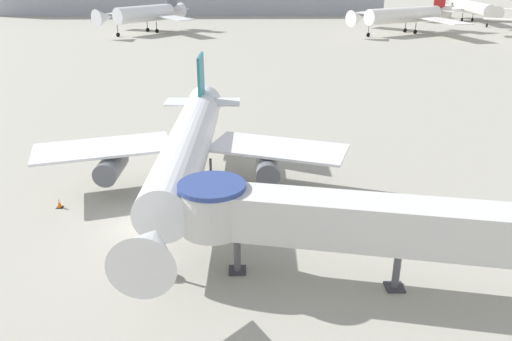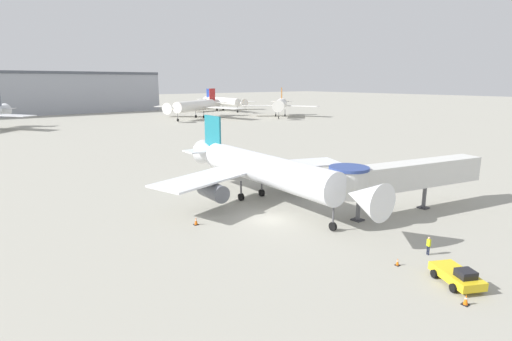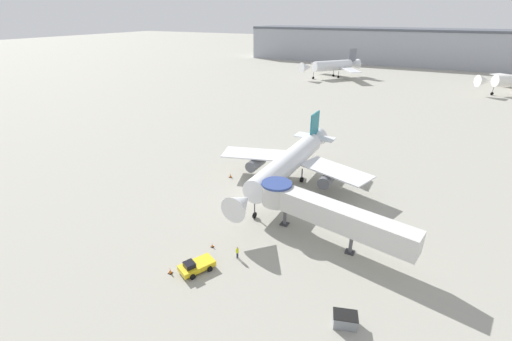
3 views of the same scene
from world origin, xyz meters
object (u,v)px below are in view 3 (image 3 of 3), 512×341
jet_bridge (321,211)px  pushback_tug_yellow (196,266)px  traffic_cone_port_wing (230,175)px  background_jet_gray_tail (333,66)px  main_airplane (289,163)px  traffic_cone_apron_front (170,271)px  service_container_gray (345,320)px  ground_crew_marshaller (237,252)px  traffic_cone_near_nose (212,245)px

jet_bridge → pushback_tug_yellow: jet_bridge is taller
traffic_cone_port_wing → background_jet_gray_tail: 109.69m
main_airplane → traffic_cone_apron_front: (-3.46, -26.16, -3.77)m
jet_bridge → traffic_cone_apron_front: bearing=-121.1°
jet_bridge → service_container_gray: 13.85m
traffic_cone_apron_front → traffic_cone_port_wing: bearing=105.6°
pushback_tug_yellow → background_jet_gray_tail: size_ratio=0.16×
traffic_cone_apron_front → ground_crew_marshaller: 7.87m
traffic_cone_near_nose → jet_bridge: bearing=34.2°
traffic_cone_apron_front → pushback_tug_yellow: bearing=36.8°
jet_bridge → traffic_cone_apron_front: size_ratio=27.47×
background_jet_gray_tail → traffic_cone_port_wing: bearing=-44.2°
service_container_gray → background_jet_gray_tail: size_ratio=0.09×
main_airplane → ground_crew_marshaller: bearing=-83.1°
main_airplane → service_container_gray: main_airplane is taller
background_jet_gray_tail → traffic_cone_near_nose: bearing=-41.4°
background_jet_gray_tail → main_airplane: bearing=-38.7°
traffic_cone_port_wing → traffic_cone_apron_front: bearing=-74.4°
jet_bridge → traffic_cone_near_nose: jet_bridge is taller
pushback_tug_yellow → traffic_cone_apron_front: 2.89m
traffic_cone_apron_front → ground_crew_marshaller: size_ratio=0.46×
service_container_gray → traffic_cone_near_nose: bearing=166.8°
pushback_tug_yellow → ground_crew_marshaller: 5.05m
traffic_cone_port_wing → ground_crew_marshaller: size_ratio=0.50×
background_jet_gray_tail → jet_bridge: bearing=-35.7°
main_airplane → traffic_cone_port_wing: bearing=-167.4°
traffic_cone_port_wing → ground_crew_marshaller: (12.11, -18.44, 0.54)m
main_airplane → traffic_cone_near_nose: bearing=-94.0°
ground_crew_marshaller → traffic_cone_near_nose: bearing=99.3°
service_container_gray → ground_crew_marshaller: 14.22m
main_airplane → background_jet_gray_tail: 109.25m
traffic_cone_near_nose → traffic_cone_apron_front: size_ratio=0.81×
pushback_tug_yellow → traffic_cone_port_wing: bearing=138.3°
jet_bridge → pushback_tug_yellow: (-10.53, -12.07, -3.61)m
traffic_cone_near_nose → ground_crew_marshaller: 3.92m
background_jet_gray_tail → ground_crew_marshaller: bearing=-39.8°
jet_bridge → traffic_cone_port_wing: (-19.57, 10.36, -3.89)m
main_airplane → traffic_cone_port_wing: main_airplane is taller
traffic_cone_near_nose → traffic_cone_port_wing: 19.85m
main_airplane → ground_crew_marshaller: 20.78m
jet_bridge → ground_crew_marshaller: bearing=-120.9°
main_airplane → jet_bridge: 15.51m
ground_crew_marshaller → background_jet_gray_tail: (-24.51, 127.32, 4.30)m
main_airplane → pushback_tug_yellow: 24.71m
main_airplane → pushback_tug_yellow: bearing=-91.2°
service_container_gray → ground_crew_marshaller: size_ratio=1.62×
traffic_cone_apron_front → service_container_gray: bearing=5.9°
jet_bridge → background_jet_gray_tail: bearing=116.8°
service_container_gray → jet_bridge: bearing=117.9°
main_airplane → background_jet_gray_tail: size_ratio=1.15×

